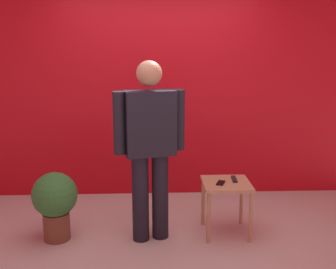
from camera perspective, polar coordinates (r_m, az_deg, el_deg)
ground_plane at (r=4.04m, az=-0.78°, el=-15.67°), size 12.00×12.00×0.00m
back_wall_red at (r=5.13m, az=-1.34°, el=6.78°), size 5.65×0.12×2.77m
standing_person at (r=3.92m, az=-2.52°, el=-1.14°), size 0.70×0.34×1.75m
side_table at (r=4.22m, az=8.05°, el=-7.74°), size 0.47×0.47×0.55m
cell_phone at (r=4.15m, az=7.30°, el=-6.64°), size 0.12×0.16×0.01m
tv_remote at (r=4.26m, az=9.11°, el=-6.10°), size 0.05×0.17×0.02m
potted_plant at (r=4.22m, az=-15.33°, el=-8.77°), size 0.44×0.44×0.69m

